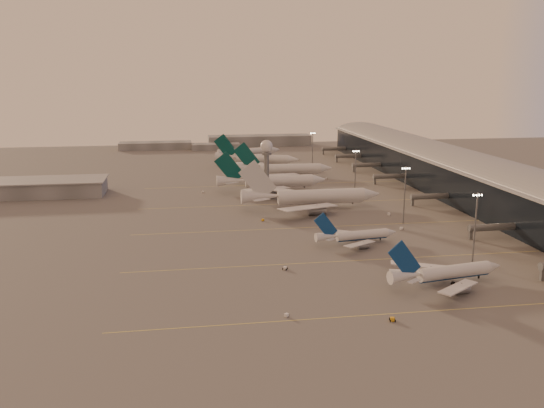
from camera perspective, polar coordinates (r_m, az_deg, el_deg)
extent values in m
plane|color=#5D5B5A|center=(188.95, 3.38, -6.87)|extent=(700.00, 700.00, 0.00)
cube|color=#EED954|center=(167.36, 16.27, -10.09)|extent=(180.00, 0.25, 0.02)
cube|color=#EED954|center=(206.14, 10.99, -5.37)|extent=(180.00, 0.25, 0.02)
cube|color=#EED954|center=(247.04, 7.46, -2.16)|extent=(180.00, 0.25, 0.02)
cube|color=#EED954|center=(289.16, 4.96, 0.14)|extent=(180.00, 0.25, 0.02)
cube|color=#EED954|center=(336.83, 2.92, 2.01)|extent=(180.00, 0.25, 0.02)
cube|color=black|center=(323.90, 18.09, 2.56)|extent=(36.00, 360.00, 18.00)
cylinder|color=gray|center=(322.49, 18.20, 4.13)|extent=(10.08, 360.00, 10.08)
cube|color=gray|center=(322.46, 18.20, 4.16)|extent=(40.00, 362.00, 0.80)
cube|color=slate|center=(200.66, 25.22, -6.27)|extent=(1.20, 1.20, 4.40)
cylinder|color=slate|center=(242.32, 21.22, -2.15)|extent=(22.00, 2.80, 2.80)
cube|color=slate|center=(238.08, 19.09, -2.81)|extent=(1.20, 1.20, 4.40)
cylinder|color=slate|center=(292.31, 15.59, 0.75)|extent=(22.00, 2.80, 2.80)
cube|color=slate|center=(288.81, 13.75, 0.24)|extent=(1.20, 1.20, 4.40)
cylinder|color=slate|center=(342.99, 11.75, 2.72)|extent=(22.00, 2.80, 2.80)
cube|color=slate|center=(340.01, 10.15, 2.30)|extent=(1.20, 1.20, 4.40)
cylinder|color=slate|center=(381.97, 9.54, 3.84)|extent=(22.00, 2.80, 2.80)
cube|color=slate|center=(379.30, 8.09, 3.48)|extent=(1.20, 1.20, 4.40)
cylinder|color=slate|center=(421.53, 7.74, 4.76)|extent=(22.00, 2.80, 2.80)
cube|color=slate|center=(419.11, 6.42, 4.43)|extent=(1.20, 1.20, 4.40)
cylinder|color=slate|center=(459.61, 6.31, 5.47)|extent=(22.00, 2.80, 2.80)
cube|color=slate|center=(457.40, 5.09, 5.17)|extent=(1.20, 1.20, 4.40)
cube|color=slate|center=(329.35, -23.15, 1.43)|extent=(80.00, 25.00, 8.00)
cube|color=gray|center=(328.61, -23.21, 2.14)|extent=(82.00, 27.00, 0.60)
cylinder|color=slate|center=(301.41, -0.54, 2.85)|extent=(2.60, 2.60, 22.00)
cylinder|color=slate|center=(299.59, -0.54, 5.02)|extent=(5.20, 5.20, 1.20)
sphere|color=silver|center=(299.08, -0.55, 5.75)|extent=(6.40, 6.40, 6.40)
cylinder|color=slate|center=(298.63, -0.55, 6.46)|extent=(0.16, 0.16, 2.00)
cylinder|color=slate|center=(205.21, 19.47, -2.34)|extent=(0.56, 0.56, 25.00)
cube|color=slate|center=(202.52, 19.72, 0.94)|extent=(3.60, 0.25, 0.25)
sphere|color=#FFEABF|center=(201.88, 19.34, 0.82)|extent=(0.56, 0.56, 0.56)
sphere|color=#FFEABF|center=(202.36, 19.59, 0.82)|extent=(0.56, 0.56, 0.56)
sphere|color=#FFEABF|center=(202.84, 19.84, 0.83)|extent=(0.56, 0.56, 0.56)
sphere|color=#FFEABF|center=(203.32, 20.08, 0.84)|extent=(0.56, 0.56, 0.56)
cylinder|color=slate|center=(252.27, 13.00, 0.85)|extent=(0.56, 0.56, 25.00)
cube|color=slate|center=(250.09, 13.14, 3.54)|extent=(3.60, 0.25, 0.25)
sphere|color=#FFEABF|center=(249.60, 12.81, 3.45)|extent=(0.56, 0.56, 0.56)
sphere|color=#FFEABF|center=(249.97, 13.03, 3.45)|extent=(0.56, 0.56, 0.56)
sphere|color=#FFEABF|center=(250.34, 13.24, 3.45)|extent=(0.56, 0.56, 0.56)
sphere|color=#FFEABF|center=(250.72, 13.45, 3.45)|extent=(0.56, 0.56, 0.56)
cylinder|color=slate|center=(301.47, 8.25, 3.01)|extent=(0.56, 0.56, 25.00)
cube|color=slate|center=(299.64, 8.32, 5.27)|extent=(3.60, 0.25, 0.25)
sphere|color=#FFEABF|center=(299.26, 8.04, 5.19)|extent=(0.56, 0.56, 0.56)
sphere|color=#FFEABF|center=(299.55, 8.23, 5.19)|extent=(0.56, 0.56, 0.56)
sphere|color=#FFEABF|center=(299.84, 8.41, 5.19)|extent=(0.56, 0.56, 0.56)
sphere|color=#FFEABF|center=(300.14, 8.59, 5.19)|extent=(0.56, 0.56, 0.56)
cylinder|color=slate|center=(386.85, 4.03, 5.30)|extent=(0.56, 0.56, 25.00)
cube|color=slate|center=(385.43, 4.06, 7.07)|extent=(3.60, 0.25, 0.25)
sphere|color=#FFEABF|center=(385.13, 3.84, 7.01)|extent=(0.56, 0.56, 0.56)
sphere|color=#FFEABF|center=(385.36, 3.99, 7.01)|extent=(0.56, 0.56, 0.56)
sphere|color=#FFEABF|center=(385.58, 4.13, 7.01)|extent=(0.56, 0.56, 0.56)
sphere|color=#FFEABF|center=(385.81, 4.28, 7.01)|extent=(0.56, 0.56, 0.56)
cube|color=slate|center=(497.67, -11.46, 5.69)|extent=(60.00, 18.00, 6.00)
cube|color=slate|center=(511.60, -1.25, 6.31)|extent=(90.00, 20.00, 9.00)
cube|color=slate|center=(488.20, -5.61, 5.69)|extent=(40.00, 15.00, 5.00)
cylinder|color=silver|center=(187.44, 17.60, -6.55)|extent=(24.86, 8.22, 4.17)
cylinder|color=navy|center=(187.75, 17.58, -6.82)|extent=(24.18, 6.99, 3.00)
cone|color=silver|center=(196.17, 21.08, -5.94)|extent=(5.38, 4.91, 4.17)
cone|color=silver|center=(177.89, 13.04, -7.14)|extent=(10.83, 5.84, 4.17)
cube|color=silver|center=(176.56, 17.95, -8.04)|extent=(16.55, 14.08, 1.31)
cylinder|color=gray|center=(180.74, 18.22, -8.22)|extent=(5.13, 3.47, 2.71)
cube|color=gray|center=(180.33, 18.25, -7.87)|extent=(0.37, 0.33, 1.67)
cube|color=silver|center=(192.29, 14.33, -6.07)|extent=(18.12, 9.48, 1.31)
cylinder|color=gray|center=(192.61, 15.44, -6.70)|extent=(5.13, 3.47, 2.71)
cube|color=gray|center=(192.22, 15.46, -6.37)|extent=(0.37, 0.33, 1.67)
cube|color=navy|center=(175.95, 12.98, -5.58)|extent=(11.35, 2.30, 12.44)
cube|color=silver|center=(174.13, 13.87, -7.60)|extent=(4.89, 4.21, 0.27)
cube|color=silver|center=(181.66, 12.27, -6.64)|extent=(5.05, 3.04, 0.27)
cylinder|color=black|center=(193.83, 19.79, -6.96)|extent=(0.55, 0.55, 1.10)
cylinder|color=black|center=(189.08, 16.62, -7.21)|extent=(1.28, 0.74, 1.21)
cylinder|color=black|center=(185.43, 17.48, -7.67)|extent=(1.28, 0.74, 1.21)
cylinder|color=silver|center=(222.45, 8.91, -3.15)|extent=(20.82, 6.17, 3.50)
cylinder|color=navy|center=(222.67, 8.90, -3.35)|extent=(20.28, 5.15, 2.52)
cone|color=silver|center=(227.86, 11.70, -2.88)|extent=(4.40, 3.99, 3.50)
cone|color=silver|center=(216.62, 5.42, -3.37)|extent=(9.00, 4.60, 3.50)
cube|color=silver|center=(213.09, 8.67, -4.04)|extent=(14.09, 11.44, 1.10)
cylinder|color=gray|center=(216.35, 9.02, -4.23)|extent=(4.24, 2.78, 2.27)
cube|color=gray|center=(216.07, 9.03, -3.98)|extent=(0.30, 0.26, 1.40)
cube|color=silver|center=(228.10, 6.83, -2.84)|extent=(15.12, 8.41, 1.10)
cylinder|color=gray|center=(227.74, 7.61, -3.31)|extent=(4.24, 2.78, 2.27)
cube|color=gray|center=(227.47, 7.61, -3.07)|extent=(0.30, 0.26, 1.40)
cube|color=navy|center=(215.29, 5.34, -2.28)|extent=(9.56, 1.58, 10.42)
cube|color=silver|center=(213.09, 5.83, -3.64)|extent=(4.14, 3.44, 0.23)
cube|color=silver|center=(220.15, 5.04, -3.07)|extent=(4.24, 2.67, 0.23)
cylinder|color=black|center=(226.50, 10.68, -3.56)|extent=(0.46, 0.46, 0.92)
cylinder|color=black|center=(224.18, 8.28, -3.63)|extent=(1.06, 0.59, 1.01)
cylinder|color=black|center=(220.68, 8.72, -3.92)|extent=(1.06, 0.59, 1.01)
cylinder|color=silver|center=(276.90, 4.87, 0.53)|extent=(41.85, 6.58, 6.54)
cylinder|color=silver|center=(277.22, 4.86, 0.23)|extent=(41.02, 4.75, 4.71)
cone|color=silver|center=(283.87, 9.77, 0.69)|extent=(8.11, 6.55, 6.54)
cone|color=silver|center=(271.22, -1.23, 0.48)|extent=(17.56, 6.56, 6.54)
cube|color=silver|center=(258.36, 3.59, -0.62)|extent=(29.78, 20.27, 1.94)
cylinder|color=gray|center=(264.01, 4.46, -0.93)|extent=(8.10, 4.26, 4.25)
cube|color=gray|center=(263.65, 4.46, -0.61)|extent=(0.32, 0.26, 2.62)
cube|color=silver|center=(291.56, 2.10, 0.97)|extent=(29.79, 20.22, 1.94)
cylinder|color=gray|center=(289.21, 3.24, 0.32)|extent=(8.10, 4.26, 4.25)
cube|color=gray|center=(288.88, 3.24, 0.61)|extent=(0.32, 0.26, 2.62)
cube|color=#B8BBC1|center=(269.53, -1.42, 2.08)|extent=(18.12, 0.39, 19.41)
cube|color=silver|center=(263.31, -1.06, 0.14)|extent=(8.61, 6.29, 0.26)
cube|color=silver|center=(278.98, -1.53, 0.87)|extent=(8.61, 6.27, 0.26)
cylinder|color=black|center=(281.98, 7.99, -0.16)|extent=(0.53, 0.53, 1.05)
cylinder|color=black|center=(279.20, 4.07, -0.19)|extent=(1.16, 0.53, 1.16)
cylinder|color=black|center=(274.81, 4.29, -0.41)|extent=(1.16, 0.53, 1.16)
cylinder|color=silver|center=(316.68, 0.72, 2.10)|extent=(37.41, 6.45, 6.02)
cylinder|color=silver|center=(316.94, 0.72, 1.86)|extent=(36.64, 4.76, 4.34)
cone|color=silver|center=(320.90, 4.66, 2.21)|extent=(7.30, 6.11, 6.02)
cone|color=silver|center=(313.52, -4.07, 2.10)|extent=(15.73, 6.20, 6.02)
cube|color=silver|center=(300.33, -0.54, 1.30)|extent=(26.97, 18.03, 1.78)
cylinder|color=gray|center=(305.07, 0.21, 1.01)|extent=(7.27, 4.00, 3.91)
cube|color=gray|center=(304.78, 0.22, 1.27)|extent=(0.31, 0.26, 2.41)
cube|color=silver|center=(330.88, -1.28, 2.39)|extent=(26.80, 18.51, 1.78)
cylinder|color=gray|center=(328.32, -0.41, 1.87)|extent=(7.27, 4.00, 3.91)
cube|color=gray|center=(328.05, -0.41, 2.11)|extent=(0.31, 0.26, 2.41)
cube|color=#043737|center=(312.18, -4.23, 3.39)|extent=(16.57, 0.55, 17.82)
cube|color=silver|center=(306.39, -4.02, 1.87)|extent=(7.69, 5.54, 0.26)
cube|color=silver|center=(320.55, -4.22, 2.37)|extent=(7.67, 5.66, 0.26)
cylinder|color=black|center=(319.91, 3.23, 1.51)|extent=(0.52, 0.52, 1.04)
cylinder|color=black|center=(319.16, 0.12, 1.52)|extent=(1.15, 0.53, 1.14)
cylinder|color=black|center=(314.73, 0.24, 1.35)|extent=(1.15, 0.53, 1.14)
cylinder|color=silver|center=(357.09, 1.84, 3.34)|extent=(37.42, 8.86, 5.98)
cylinder|color=silver|center=(357.32, 1.84, 3.13)|extent=(36.55, 7.14, 4.30)
cone|color=silver|center=(360.19, 5.35, 3.37)|extent=(7.62, 6.52, 5.98)
cone|color=silver|center=(355.04, -2.39, 3.40)|extent=(15.96, 7.18, 5.98)
cube|color=silver|center=(341.09, 0.60, 2.71)|extent=(27.16, 16.45, 1.77)
cylinder|color=gray|center=(345.57, 1.30, 2.43)|extent=(7.46, 4.44, 3.89)
cube|color=gray|center=(345.31, 1.30, 2.66)|extent=(0.33, 0.28, 2.39)
cube|color=silver|center=(371.69, 0.17, 3.57)|extent=(26.05, 19.72, 1.77)
cylinder|color=gray|center=(368.89, 0.92, 3.11)|extent=(7.46, 4.44, 3.89)
cube|color=gray|center=(368.65, 0.93, 3.32)|extent=(0.33, 0.28, 2.39)
cube|color=#043737|center=(353.89, -2.52, 4.54)|extent=(16.42, 1.65, 17.69)
cube|color=silver|center=(347.94, -2.38, 3.23)|extent=(7.66, 5.13, 0.26)
cube|color=silver|center=(362.08, -2.47, 3.61)|extent=(7.55, 5.96, 0.26)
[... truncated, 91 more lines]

